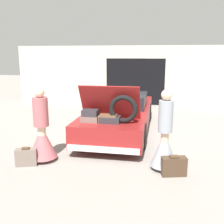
# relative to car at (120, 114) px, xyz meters

# --- Properties ---
(ground_plane) EXTENTS (40.00, 40.00, 0.00)m
(ground_plane) POSITION_rel_car_xyz_m (-0.00, 0.02, -0.55)
(ground_plane) COLOR gray
(garage_wall_back) EXTENTS (12.00, 0.14, 2.80)m
(garage_wall_back) POSITION_rel_car_xyz_m (-0.00, 4.70, 0.84)
(garage_wall_back) COLOR beige
(garage_wall_back) RESTS_ON ground_plane
(car) EXTENTS (1.82, 4.94, 1.66)m
(car) POSITION_rel_car_xyz_m (0.00, 0.00, 0.00)
(car) COLOR maroon
(car) RESTS_ON ground_plane
(person_left) EXTENTS (0.64, 0.64, 1.69)m
(person_left) POSITION_rel_car_xyz_m (-1.37, -2.65, 0.05)
(person_left) COLOR beige
(person_left) RESTS_ON ground_plane
(person_right) EXTENTS (0.57, 0.57, 1.72)m
(person_right) POSITION_rel_car_xyz_m (1.37, -2.63, 0.07)
(person_right) COLOR beige
(person_right) RESTS_ON ground_plane
(suitcase_beside_left_person) EXTENTS (0.49, 0.34, 0.41)m
(suitcase_beside_left_person) POSITION_rel_car_xyz_m (-1.60, -2.99, -0.36)
(suitcase_beside_left_person) COLOR #75665B
(suitcase_beside_left_person) RESTS_ON ground_plane
(suitcase_beside_right_person) EXTENTS (0.53, 0.32, 0.42)m
(suitcase_beside_right_person) POSITION_rel_car_xyz_m (1.57, -2.89, -0.36)
(suitcase_beside_right_person) COLOR #473323
(suitcase_beside_right_person) RESTS_ON ground_plane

